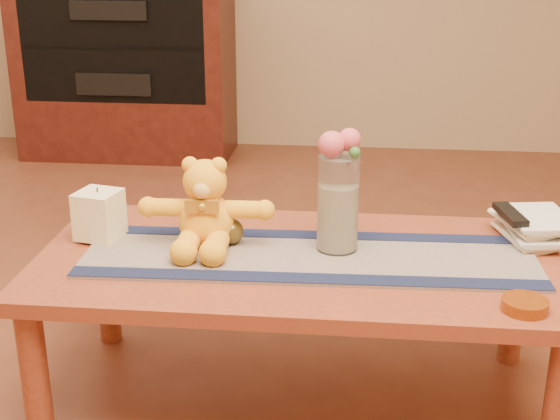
# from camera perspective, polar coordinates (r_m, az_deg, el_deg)

# --- Properties ---
(floor) EXTENTS (5.50, 5.50, 0.00)m
(floor) POSITION_cam_1_polar(r_m,az_deg,el_deg) (2.31, 1.27, -13.70)
(floor) COLOR #5B291A
(floor) RESTS_ON ground
(coffee_table_top) EXTENTS (1.40, 0.70, 0.04)m
(coffee_table_top) POSITION_cam_1_polar(r_m,az_deg,el_deg) (2.10, 1.36, -3.90)
(coffee_table_top) COLOR maroon
(coffee_table_top) RESTS_ON floor
(table_leg_fl) EXTENTS (0.07, 0.07, 0.41)m
(table_leg_fl) POSITION_cam_1_polar(r_m,az_deg,el_deg) (2.10, -17.45, -11.82)
(table_leg_fl) COLOR maroon
(table_leg_fl) RESTS_ON floor
(table_leg_fr) EXTENTS (0.07, 0.07, 0.41)m
(table_leg_fr) POSITION_cam_1_polar(r_m,az_deg,el_deg) (2.01, 19.66, -13.70)
(table_leg_fr) COLOR maroon
(table_leg_fr) RESTS_ON floor
(table_leg_bl) EXTENTS (0.07, 0.07, 0.41)m
(table_leg_bl) POSITION_cam_1_polar(r_m,az_deg,el_deg) (2.58, -12.54, -5.17)
(table_leg_bl) COLOR maroon
(table_leg_bl) RESTS_ON floor
(table_leg_br) EXTENTS (0.07, 0.07, 0.41)m
(table_leg_br) POSITION_cam_1_polar(r_m,az_deg,el_deg) (2.50, 16.76, -6.37)
(table_leg_br) COLOR maroon
(table_leg_br) RESTS_ON floor
(persian_runner) EXTENTS (1.21, 0.39, 0.01)m
(persian_runner) POSITION_cam_1_polar(r_m,az_deg,el_deg) (2.08, 2.13, -3.43)
(persian_runner) COLOR #1A1C49
(persian_runner) RESTS_ON coffee_table_top
(runner_border_near) EXTENTS (1.20, 0.10, 0.00)m
(runner_border_near) POSITION_cam_1_polar(r_m,az_deg,el_deg) (1.94, 1.98, -5.00)
(runner_border_near) COLOR #121736
(runner_border_near) RESTS_ON persian_runner
(runner_border_far) EXTENTS (1.20, 0.10, 0.00)m
(runner_border_far) POSITION_cam_1_polar(r_m,az_deg,el_deg) (2.21, 2.27, -1.81)
(runner_border_far) COLOR #121736
(runner_border_far) RESTS_ON persian_runner
(teddy_bear) EXTENTS (0.35, 0.29, 0.23)m
(teddy_bear) POSITION_cam_1_polar(r_m,az_deg,el_deg) (2.12, -5.44, 0.47)
(teddy_bear) COLOR #FFAE20
(teddy_bear) RESTS_ON persian_runner
(pillar_candle) EXTENTS (0.13, 0.13, 0.13)m
(pillar_candle) POSITION_cam_1_polar(r_m,az_deg,el_deg) (2.23, -13.08, -0.32)
(pillar_candle) COLOR #FAEEB8
(pillar_candle) RESTS_ON persian_runner
(candle_wick) EXTENTS (0.00, 0.00, 0.01)m
(candle_wick) POSITION_cam_1_polar(r_m,az_deg,el_deg) (2.21, -13.23, 1.45)
(candle_wick) COLOR black
(candle_wick) RESTS_ON pillar_candle
(glass_vase) EXTENTS (0.11, 0.11, 0.26)m
(glass_vase) POSITION_cam_1_polar(r_m,az_deg,el_deg) (2.08, 4.26, 0.47)
(glass_vase) COLOR silver
(glass_vase) RESTS_ON persian_runner
(potpourri_fill) EXTENTS (0.09, 0.09, 0.18)m
(potpourri_fill) POSITION_cam_1_polar(r_m,az_deg,el_deg) (2.09, 4.23, -0.53)
(potpourri_fill) COLOR beige
(potpourri_fill) RESTS_ON glass_vase
(rose_left) EXTENTS (0.07, 0.07, 0.07)m
(rose_left) POSITION_cam_1_polar(r_m,az_deg,el_deg) (2.02, 3.80, 4.82)
(rose_left) COLOR #CF495A
(rose_left) RESTS_ON glass_vase
(rose_right) EXTENTS (0.06, 0.06, 0.06)m
(rose_right) POSITION_cam_1_polar(r_m,az_deg,el_deg) (2.03, 5.10, 5.16)
(rose_right) COLOR #CF495A
(rose_right) RESTS_ON glass_vase
(blue_flower_back) EXTENTS (0.04, 0.04, 0.04)m
(blue_flower_back) POSITION_cam_1_polar(r_m,az_deg,el_deg) (2.06, 4.68, 4.93)
(blue_flower_back) COLOR #535BB5
(blue_flower_back) RESTS_ON glass_vase
(blue_flower_side) EXTENTS (0.04, 0.04, 0.04)m
(blue_flower_side) POSITION_cam_1_polar(r_m,az_deg,el_deg) (2.05, 3.54, 4.64)
(blue_flower_side) COLOR #535BB5
(blue_flower_side) RESTS_ON glass_vase
(leaf_sprig) EXTENTS (0.03, 0.03, 0.03)m
(leaf_sprig) POSITION_cam_1_polar(r_m,az_deg,el_deg) (2.01, 5.49, 4.22)
(leaf_sprig) COLOR #33662D
(leaf_sprig) RESTS_ON glass_vase
(bronze_ball) EXTENTS (0.09, 0.09, 0.07)m
(bronze_ball) POSITION_cam_1_polar(r_m,az_deg,el_deg) (2.14, -3.63, -1.56)
(bronze_ball) COLOR #50421A
(bronze_ball) RESTS_ON persian_runner
(book_bottom) EXTENTS (0.22, 0.26, 0.02)m
(book_bottom) POSITION_cam_1_polar(r_m,az_deg,el_deg) (2.27, 16.21, -1.98)
(book_bottom) COLOR beige
(book_bottom) RESTS_ON coffee_table_top
(book_lower) EXTENTS (0.19, 0.24, 0.02)m
(book_lower) POSITION_cam_1_polar(r_m,az_deg,el_deg) (2.26, 16.41, -1.56)
(book_lower) COLOR beige
(book_lower) RESTS_ON book_bottom
(book_upper) EXTENTS (0.23, 0.26, 0.02)m
(book_upper) POSITION_cam_1_polar(r_m,az_deg,el_deg) (2.26, 16.13, -1.06)
(book_upper) COLOR beige
(book_upper) RESTS_ON book_lower
(book_top) EXTENTS (0.20, 0.25, 0.02)m
(book_top) POSITION_cam_1_polar(r_m,az_deg,el_deg) (2.25, 16.46, -0.65)
(book_top) COLOR beige
(book_top) RESTS_ON book_upper
(tv_remote) EXTENTS (0.08, 0.17, 0.02)m
(tv_remote) POSITION_cam_1_polar(r_m,az_deg,el_deg) (2.24, 16.48, -0.30)
(tv_remote) COLOR black
(tv_remote) RESTS_ON book_top
(amber_dish) EXTENTS (0.12, 0.12, 0.03)m
(amber_dish) POSITION_cam_1_polar(r_m,az_deg,el_deg) (1.89, 17.47, -6.64)
(amber_dish) COLOR #BF5914
(amber_dish) RESTS_ON coffee_table_top
(media_cabinet) EXTENTS (1.20, 0.50, 1.10)m
(media_cabinet) POSITION_cam_1_polar(r_m,az_deg,el_deg) (4.65, -11.19, 10.66)
(media_cabinet) COLOR black
(media_cabinet) RESTS_ON floor
(cabinet_cavity) EXTENTS (1.02, 0.03, 0.61)m
(cabinet_cavity) POSITION_cam_1_polar(r_m,az_deg,el_deg) (4.41, -12.17, 11.54)
(cabinet_cavity) COLOR black
(cabinet_cavity) RESTS_ON media_cabinet
(cabinet_shelf) EXTENTS (1.02, 0.20, 0.02)m
(cabinet_shelf) POSITION_cam_1_polar(r_m,az_deg,el_deg) (4.49, -11.84, 11.71)
(cabinet_shelf) COLOR black
(cabinet_shelf) RESTS_ON media_cabinet
(stereo_upper) EXTENTS (0.42, 0.28, 0.10)m
(stereo_upper) POSITION_cam_1_polar(r_m,az_deg,el_deg) (4.49, -11.95, 14.25)
(stereo_upper) COLOR black
(stereo_upper) RESTS_ON media_cabinet
(stereo_lower) EXTENTS (0.42, 0.28, 0.12)m
(stereo_lower) POSITION_cam_1_polar(r_m,az_deg,el_deg) (4.54, -11.59, 9.28)
(stereo_lower) COLOR black
(stereo_lower) RESTS_ON media_cabinet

